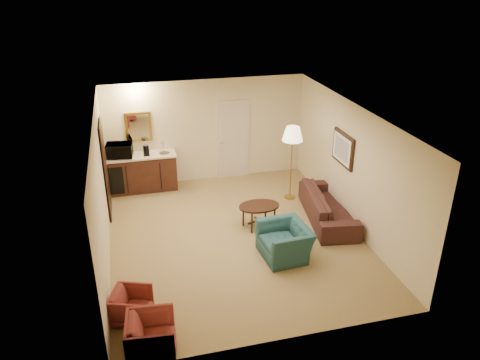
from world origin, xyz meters
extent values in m
plane|color=olive|center=(0.00, 0.00, 0.00)|extent=(6.00, 6.00, 0.00)
cube|color=beige|center=(0.00, 3.00, 1.30)|extent=(5.00, 0.02, 2.60)
cube|color=beige|center=(-2.50, 0.00, 1.30)|extent=(0.02, 6.00, 2.60)
cube|color=beige|center=(2.50, 0.00, 1.30)|extent=(0.02, 6.00, 2.60)
cube|color=white|center=(0.00, 0.00, 2.60)|extent=(5.00, 6.00, 0.02)
cube|color=beige|center=(0.70, 2.97, 1.02)|extent=(0.82, 0.06, 2.05)
cube|color=black|center=(-2.47, 1.70, 1.05)|extent=(0.06, 0.98, 2.10)
cube|color=gold|center=(-1.65, 2.97, 1.55)|extent=(0.62, 0.04, 0.72)
cube|color=black|center=(2.46, 0.40, 1.55)|extent=(0.06, 0.90, 0.70)
cube|color=#3E1A13|center=(-1.65, 2.72, 0.46)|extent=(1.64, 0.58, 0.92)
imported|color=black|center=(2.15, 0.22, 0.42)|extent=(0.96, 2.24, 0.85)
imported|color=#204B50|center=(0.76, -0.90, 0.43)|extent=(0.71, 1.02, 0.85)
imported|color=brown|center=(-2.15, -2.00, 0.29)|extent=(0.69, 0.72, 0.58)
imported|color=brown|center=(-1.90, -2.80, 0.35)|extent=(0.69, 0.73, 0.69)
cube|color=black|center=(0.60, 0.29, 0.25)|extent=(1.00, 0.80, 0.50)
cube|color=#AC8C39|center=(1.70, 1.40, 0.89)|extent=(0.53, 0.53, 1.79)
cylinder|color=black|center=(-1.00, 2.64, 0.17)|extent=(0.29, 0.29, 0.34)
imported|color=black|center=(-2.15, 2.72, 1.13)|extent=(0.65, 0.42, 0.41)
cylinder|color=black|center=(-1.53, 2.66, 1.05)|extent=(0.18, 0.18, 0.27)
camera|label=1|loc=(-1.94, -8.02, 5.10)|focal=35.00mm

